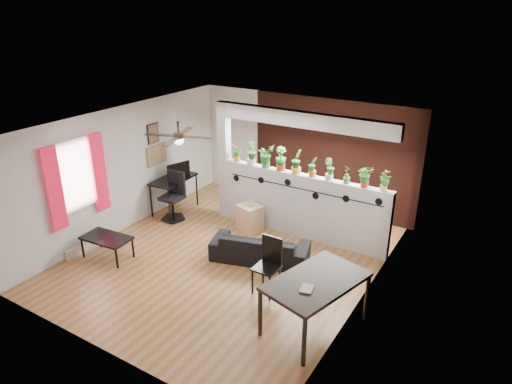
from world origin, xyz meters
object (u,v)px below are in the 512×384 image
object	(u,v)px
potted_plant_1	(251,153)
ceiling_fan	(179,137)
dining_table	(316,285)
cup	(252,204)
computer_desk	(174,181)
folding_chair	(269,260)
cube_shelf	(250,218)
potted_plant_2	(266,155)
sofa	(260,247)
potted_plant_4	(297,161)
coffee_table	(107,239)
potted_plant_7	(347,174)
potted_plant_5	(313,166)
potted_plant_6	(330,169)
potted_plant_8	(365,176)
potted_plant_9	(384,181)
potted_plant_0	(237,153)
office_chair	(174,199)
potted_plant_3	(281,158)

from	to	relation	value
potted_plant_1	ceiling_fan	bearing A→B (deg)	-101.65
dining_table	potted_plant_1	bearing A→B (deg)	136.63
cup	computer_desk	distance (m)	2.04
ceiling_fan	folding_chair	size ratio (longest dim) A/B	1.22
ceiling_fan	cube_shelf	distance (m)	2.56
potted_plant_2	potted_plant_1	bearing A→B (deg)	180.00
sofa	dining_table	xyz separation A→B (m)	(1.68, -1.25, 0.48)
potted_plant_4	dining_table	distance (m)	3.11
cup	coffee_table	xyz separation A→B (m)	(-1.74, -2.36, -0.23)
cube_shelf	coffee_table	distance (m)	2.91
potted_plant_7	cube_shelf	distance (m)	2.34
potted_plant_1	cup	bearing A→B (deg)	-57.43
potted_plant_4	potted_plant_5	xyz separation A→B (m)	(0.35, 0.00, -0.04)
potted_plant_2	computer_desk	xyz separation A→B (m)	(-2.17, -0.42, -0.87)
ceiling_fan	potted_plant_6	xyz separation A→B (m)	(2.13, 1.80, -0.74)
cube_shelf	folding_chair	world-z (taller)	folding_chair
potted_plant_2	folding_chair	world-z (taller)	potted_plant_2
potted_plant_4	cube_shelf	size ratio (longest dim) A/B	0.86
potted_plant_1	cup	xyz separation A→B (m)	(0.22, -0.34, -0.99)
ceiling_fan	potted_plant_1	bearing A→B (deg)	78.35
ceiling_fan	potted_plant_5	size ratio (longest dim) A/B	2.91
potted_plant_8	potted_plant_9	world-z (taller)	potted_plant_8
potted_plant_0	cube_shelf	world-z (taller)	potted_plant_0
potted_plant_0	computer_desk	distance (m)	1.73
cube_shelf	folding_chair	bearing A→B (deg)	-30.59
potted_plant_8	coffee_table	size ratio (longest dim) A/B	0.44
potted_plant_1	potted_plant_7	xyz separation A→B (m)	(2.11, 0.00, -0.06)
dining_table	coffee_table	size ratio (longest dim) A/B	1.76
computer_desk	office_chair	bearing A→B (deg)	-50.38
potted_plant_3	cube_shelf	distance (m)	1.46
potted_plant_5	sofa	size ratio (longest dim) A/B	0.24
potted_plant_3	folding_chair	bearing A→B (deg)	-65.91
cup	potted_plant_0	bearing A→B (deg)	149.11
potted_plant_2	cup	distance (m)	1.05
potted_plant_1	potted_plant_4	xyz separation A→B (m)	(1.05, 0.00, 0.00)
potted_plant_3	potted_plant_5	xyz separation A→B (m)	(0.70, 0.00, -0.04)
ceiling_fan	dining_table	distance (m)	3.49
potted_plant_3	potted_plant_9	size ratio (longest dim) A/B	1.34
potted_plant_7	potted_plant_1	bearing A→B (deg)	180.00
potted_plant_4	dining_table	xyz separation A→B (m)	(1.61, -2.51, -0.87)
sofa	cube_shelf	size ratio (longest dim) A/B	3.04
potted_plant_3	computer_desk	size ratio (longest dim) A/B	0.42
potted_plant_9	sofa	bearing A→B (deg)	-145.32
potted_plant_4	cup	bearing A→B (deg)	-157.87
ceiling_fan	office_chair	size ratio (longest dim) A/B	1.11
potted_plant_8	potted_plant_7	bearing A→B (deg)	180.00
potted_plant_8	sofa	world-z (taller)	potted_plant_8
potted_plant_2	office_chair	distance (m)	2.33
potted_plant_2	potted_plant_6	bearing A→B (deg)	0.00
potted_plant_2	folding_chair	xyz separation A→B (m)	(1.26, -2.03, -1.02)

